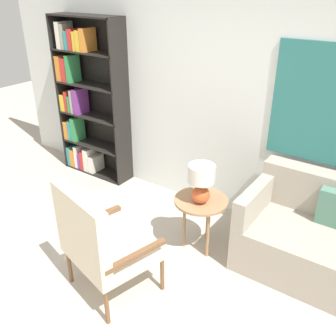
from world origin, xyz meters
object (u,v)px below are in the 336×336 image
(armchair, at_px, (98,240))
(side_table, at_px, (201,205))
(bookshelf, at_px, (85,101))
(table_lamp, at_px, (201,181))

(armchair, xyz_separation_m, side_table, (0.36, 1.00, -0.06))
(armchair, bearing_deg, bookshelf, 137.54)
(armchair, bearing_deg, side_table, 70.17)
(armchair, distance_m, table_lamp, 1.06)
(table_lamp, bearing_deg, bookshelf, 162.83)
(table_lamp, bearing_deg, armchair, -111.68)
(armchair, distance_m, side_table, 1.07)
(bookshelf, xyz_separation_m, table_lamp, (2.16, -0.67, -0.21))
(bookshelf, relative_size, armchair, 2.01)
(bookshelf, bearing_deg, side_table, -16.21)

